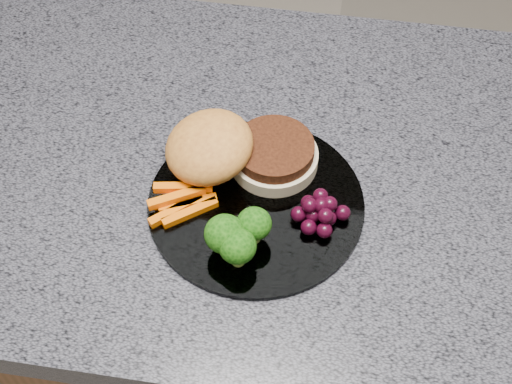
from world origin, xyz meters
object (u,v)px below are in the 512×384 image
Objects in this scene: plate at (256,203)px; burger at (232,152)px; grape_bunch at (320,212)px; island_cabinet at (298,334)px.

burger is at bearing 125.64° from plate.
island_cabinet is at bearing 98.38° from grape_bunch.
burger is 3.12× the size of grape_bunch.
grape_bunch reaches higher than island_cabinet.
grape_bunch is at bearing -50.05° from burger.
island_cabinet is at bearing -13.64° from burger.
grape_bunch is at bearing -81.62° from island_cabinet.
plate is 1.20× the size of burger.
island_cabinet is 4.62× the size of plate.
island_cabinet is at bearing 44.21° from plate.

